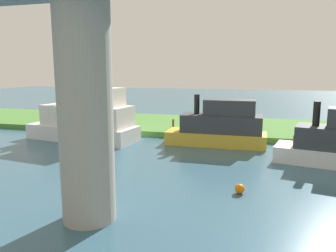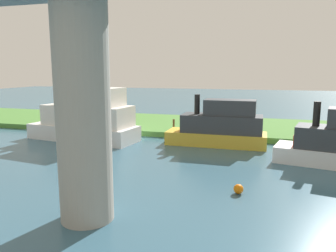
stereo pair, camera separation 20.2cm
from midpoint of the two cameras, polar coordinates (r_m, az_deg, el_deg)
ground_plane at (r=29.85m, az=5.68°, el=-2.38°), size 160.00×160.00×0.00m
grassy_bank at (r=35.62m, az=7.38°, el=-0.03°), size 80.00×12.00×0.50m
bridge_pylon at (r=13.59m, az=-14.57°, el=2.59°), size 2.21×2.21×9.24m
person_on_bank at (r=30.12m, az=12.87°, el=-0.14°), size 0.44×0.44×1.39m
mooring_post at (r=31.65m, az=0.72°, el=0.24°), size 0.20×0.20×1.04m
riverboat_paddlewheel at (r=30.14m, az=-14.39°, el=1.18°), size 10.50×4.76×5.18m
skiff_small at (r=27.71m, az=8.70°, el=-0.11°), size 8.24×2.78×4.21m
marker_buoy at (r=17.39m, az=12.03°, el=-10.63°), size 0.50×0.50×0.50m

